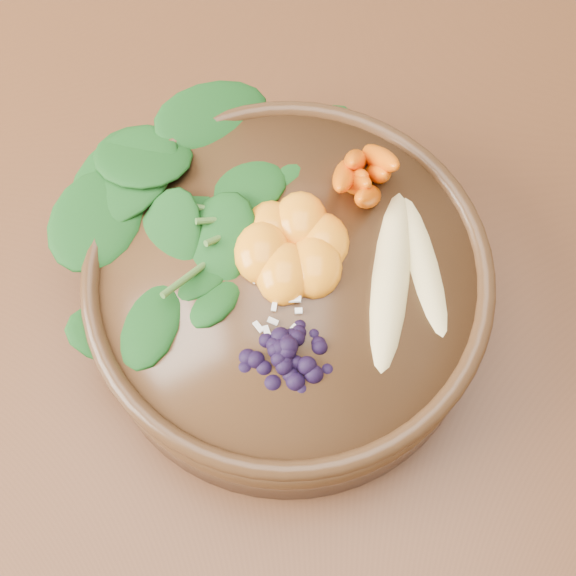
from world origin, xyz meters
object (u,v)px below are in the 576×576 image
Objects in this scene: dining_table at (249,255)px; blueberry_pile at (288,342)px; banana_halves at (410,263)px; stoneware_bowl at (288,293)px; mandarin_cluster at (292,238)px; kale_heap at (229,178)px; carrot_cluster at (369,149)px.

dining_table is 0.25m from blueberry_pile.
stoneware_bowl is at bearing -177.26° from banana_halves.
mandarin_cluster is (-0.08, 0.02, 0.00)m from banana_halves.
dining_table is 17.16× the size of mandarin_cluster.
kale_heap reaches higher than blueberry_pile.
carrot_cluster is at bearing 8.74° from kale_heap.
blueberry_pile is at bearing -141.51° from banana_halves.
blueberry_pile is (-0.08, -0.06, 0.01)m from banana_halves.
stoneware_bowl is 0.10m from kale_heap.
mandarin_cluster is at bearing 81.89° from stoneware_bowl.
stoneware_bowl is 1.77× the size of banana_halves.
stoneware_bowl is (0.04, -0.10, 0.13)m from dining_table.
dining_table is 0.24m from banana_halves.
banana_halves is (0.12, -0.10, 0.19)m from dining_table.
blueberry_pile is (-0.00, -0.08, 0.00)m from mandarin_cluster.
kale_heap is 2.38× the size of carrot_cluster.
dining_table is at bearing 144.19° from banana_halves.
carrot_cluster is 0.09m from banana_halves.
mandarin_cluster is at bearing 88.97° from blueberry_pile.
dining_table is 9.64× the size of banana_halves.
blueberry_pile reaches higher than stoneware_bowl.
dining_table is 0.20m from kale_heap.
dining_table is 0.17m from stoneware_bowl.
banana_halves reaches higher than dining_table.
carrot_cluster reaches higher than kale_heap.
dining_table is at bearing 170.07° from carrot_cluster.
kale_heap is (-0.04, 0.06, 0.06)m from stoneware_bowl.
dining_table is 0.23m from carrot_cluster.
carrot_cluster is 0.60× the size of blueberry_pile.
kale_heap is at bearing 156.45° from banana_halves.
mandarin_cluster is 0.69× the size of blueberry_pile.
mandarin_cluster is at bearing -61.93° from dining_table.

